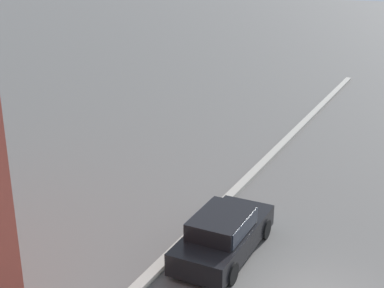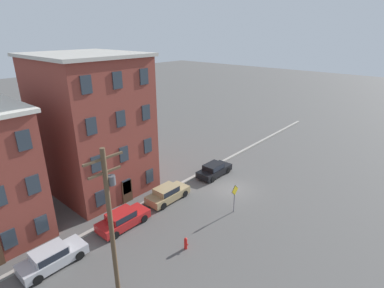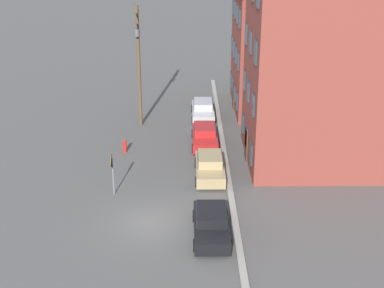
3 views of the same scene
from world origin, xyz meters
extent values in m
cube|color=#9E998E|center=(0.00, 4.50, 0.08)|extent=(56.00, 0.36, 0.16)
cube|color=black|center=(1.37, 3.13, 0.53)|extent=(4.40, 1.80, 0.70)
cube|color=black|center=(1.17, 3.13, 1.15)|extent=(2.20, 1.51, 0.55)
cube|color=#1E232D|center=(1.17, 3.13, 1.15)|extent=(2.02, 1.58, 0.48)
cylinder|color=black|center=(2.82, 3.98, 0.33)|extent=(0.66, 0.22, 0.66)
cylinder|color=black|center=(2.82, 2.28, 0.33)|extent=(0.66, 0.22, 0.66)
cylinder|color=black|center=(-0.08, 3.98, 0.33)|extent=(0.66, 0.22, 0.66)
cylinder|color=black|center=(-0.08, 2.28, 0.33)|extent=(0.66, 0.22, 0.66)
camera|label=1|loc=(-12.26, -2.57, 8.94)|focal=50.00mm
camera|label=2|loc=(-22.99, -14.80, 15.21)|focal=28.00mm
camera|label=3|loc=(25.44, 1.96, 15.23)|focal=50.00mm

